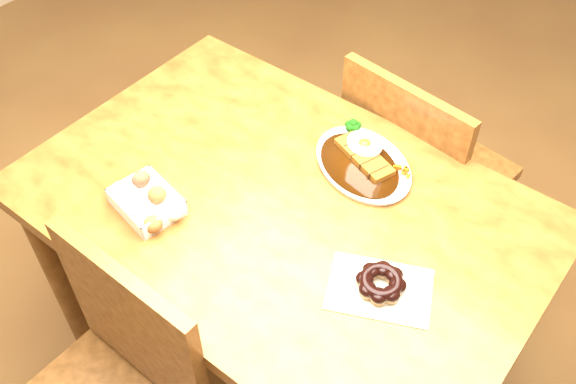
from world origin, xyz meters
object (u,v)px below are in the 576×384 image
Objects in this scene: katsu_curry_plate at (363,160)px; pon_de_ring at (381,284)px; chair_far at (417,173)px; donut_box at (147,201)px; table at (281,229)px.

katsu_curry_plate is 0.37m from pon_de_ring.
chair_far is 3.43× the size of pon_de_ring.
donut_box is 0.74× the size of pon_de_ring.
katsu_curry_plate is at bearing 70.01° from table.
donut_box is (-0.23, -0.20, 0.12)m from table.
table is 0.57m from chair_far.
chair_far is 0.86m from donut_box.
chair_far is 4.62× the size of donut_box.
chair_far is at bearing 87.37° from katsu_curry_plate.
table is at bearing 41.25° from donut_box.
chair_far reaches higher than donut_box.
table is 4.73× the size of pon_de_ring.
katsu_curry_plate is 1.32× the size of pon_de_ring.
table is 1.38× the size of chair_far.
katsu_curry_plate is at bearing 53.73° from donut_box.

